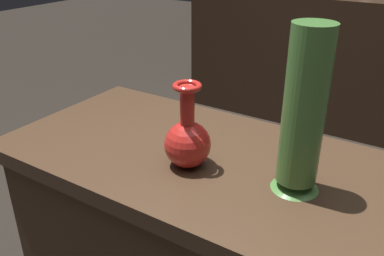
% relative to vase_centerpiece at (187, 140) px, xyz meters
% --- Properties ---
extents(display_plinth, '(1.20, 0.64, 0.80)m').
position_rel_vase_centerpiece_xyz_m(display_plinth, '(-0.02, 0.08, -0.48)').
color(display_plinth, '#422D1E').
rests_on(display_plinth, ground_plane).
extents(back_display_shelf, '(2.60, 0.40, 0.99)m').
position_rel_vase_centerpiece_xyz_m(back_display_shelf, '(-0.02, 2.28, -0.39)').
color(back_display_shelf, '#382619').
rests_on(back_display_shelf, ground_plane).
extents(vase_centerpiece, '(0.13, 0.13, 0.25)m').
position_rel_vase_centerpiece_xyz_m(vase_centerpiece, '(0.00, 0.00, 0.00)').
color(vase_centerpiece, red).
rests_on(vase_centerpiece, display_plinth).
extents(vase_tall_behind, '(0.12, 0.12, 0.43)m').
position_rel_vase_centerpiece_xyz_m(vase_tall_behind, '(0.30, 0.05, 0.13)').
color(vase_tall_behind, '#477A38').
rests_on(vase_tall_behind, display_plinth).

